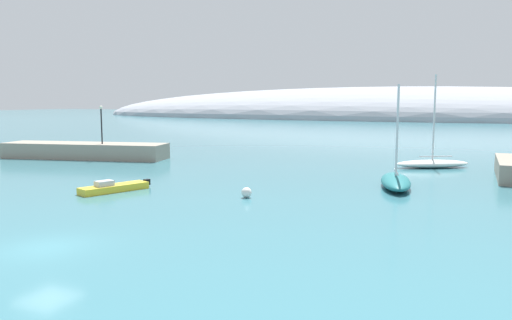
{
  "coord_description": "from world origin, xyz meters",
  "views": [
    {
      "loc": [
        17.96,
        -16.39,
        6.8
      ],
      "look_at": [
        0.49,
        22.98,
        1.62
      ],
      "focal_mm": 34.61,
      "sensor_mm": 36.0,
      "label": 1
    }
  ],
  "objects_px": {
    "sailboat_white_near_shore": "(432,163)",
    "harbor_lamp_post": "(101,121)",
    "motorboat_yellow_foreground": "(114,188)",
    "sailboat_teal_outer_mooring": "(396,181)",
    "mooring_buoy_white": "(247,193)"
  },
  "relations": [
    {
      "from": "motorboat_yellow_foreground",
      "to": "sailboat_teal_outer_mooring",
      "type": "bearing_deg",
      "value": 139.63
    },
    {
      "from": "motorboat_yellow_foreground",
      "to": "harbor_lamp_post",
      "type": "relative_size",
      "value": 1.28
    },
    {
      "from": "sailboat_teal_outer_mooring",
      "to": "harbor_lamp_post",
      "type": "xyz_separation_m",
      "value": [
        -33.92,
        5.29,
        4.01
      ]
    },
    {
      "from": "sailboat_teal_outer_mooring",
      "to": "motorboat_yellow_foreground",
      "type": "height_order",
      "value": "sailboat_teal_outer_mooring"
    },
    {
      "from": "sailboat_teal_outer_mooring",
      "to": "harbor_lamp_post",
      "type": "distance_m",
      "value": 34.56
    },
    {
      "from": "harbor_lamp_post",
      "to": "sailboat_white_near_shore",
      "type": "bearing_deg",
      "value": 12.86
    },
    {
      "from": "sailboat_teal_outer_mooring",
      "to": "harbor_lamp_post",
      "type": "height_order",
      "value": "sailboat_teal_outer_mooring"
    },
    {
      "from": "sailboat_white_near_shore",
      "to": "harbor_lamp_post",
      "type": "xyz_separation_m",
      "value": [
        -35.63,
        -8.13,
        4.04
      ]
    },
    {
      "from": "mooring_buoy_white",
      "to": "harbor_lamp_post",
      "type": "bearing_deg",
      "value": 151.02
    },
    {
      "from": "sailboat_white_near_shore",
      "to": "harbor_lamp_post",
      "type": "height_order",
      "value": "sailboat_white_near_shore"
    },
    {
      "from": "sailboat_teal_outer_mooring",
      "to": "motorboat_yellow_foreground",
      "type": "distance_m",
      "value": 21.81
    },
    {
      "from": "mooring_buoy_white",
      "to": "sailboat_white_near_shore",
      "type": "bearing_deg",
      "value": 63.96
    },
    {
      "from": "motorboat_yellow_foreground",
      "to": "harbor_lamp_post",
      "type": "distance_m",
      "value": 21.96
    },
    {
      "from": "sailboat_teal_outer_mooring",
      "to": "mooring_buoy_white",
      "type": "xyz_separation_m",
      "value": [
        -9.0,
        -8.51,
        -0.16
      ]
    },
    {
      "from": "harbor_lamp_post",
      "to": "motorboat_yellow_foreground",
      "type": "bearing_deg",
      "value": -46.79
    }
  ]
}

